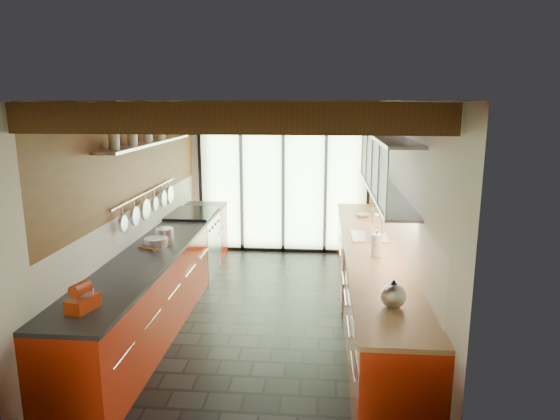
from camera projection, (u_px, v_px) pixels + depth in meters
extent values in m
plane|color=black|center=(266.00, 315.00, 6.19)|extent=(5.50, 5.50, 0.00)
plane|color=silver|center=(283.00, 178.00, 8.58)|extent=(3.20, 0.00, 3.20)
plane|color=silver|center=(217.00, 306.00, 3.23)|extent=(3.20, 0.00, 3.20)
plane|color=silver|center=(134.00, 210.00, 6.04)|extent=(0.00, 5.50, 5.50)
plane|color=silver|center=(402.00, 215.00, 5.77)|extent=(0.00, 5.50, 5.50)
plane|color=#472814|center=(265.00, 101.00, 5.63)|extent=(5.50, 5.50, 0.00)
cube|color=#593316|center=(228.00, 118.00, 3.46)|extent=(3.14, 0.14, 0.22)
cube|color=#593316|center=(247.00, 115.00, 4.34)|extent=(3.14, 0.14, 0.22)
cube|color=#593316|center=(260.00, 112.00, 5.22)|extent=(3.14, 0.14, 0.22)
cube|color=#593316|center=(269.00, 111.00, 6.09)|extent=(3.14, 0.14, 0.22)
cube|color=#593316|center=(276.00, 109.00, 6.97)|extent=(3.14, 0.14, 0.22)
cube|color=#593316|center=(281.00, 109.00, 7.84)|extent=(3.14, 0.14, 0.22)
cube|color=brown|center=(283.00, 116.00, 8.32)|extent=(3.14, 0.06, 0.50)
plane|color=brown|center=(139.00, 153.00, 6.09)|extent=(0.00, 4.90, 4.90)
plane|color=#C6EAAD|center=(283.00, 191.00, 8.62)|extent=(2.90, 0.00, 2.90)
cube|color=black|center=(201.00, 190.00, 8.72)|extent=(0.05, 0.04, 2.15)
cube|color=black|center=(368.00, 192.00, 8.48)|extent=(0.05, 0.04, 2.15)
cube|color=black|center=(283.00, 191.00, 8.57)|extent=(0.06, 0.05, 2.15)
cube|color=black|center=(283.00, 128.00, 8.34)|extent=(2.90, 0.05, 0.06)
cylinder|color=red|center=(283.00, 116.00, 8.28)|extent=(0.34, 0.04, 0.34)
cylinder|color=beige|center=(283.00, 116.00, 8.26)|extent=(0.28, 0.02, 0.28)
cube|color=#B6260B|center=(164.00, 278.00, 6.20)|extent=(0.65, 5.00, 0.88)
cube|color=black|center=(162.00, 243.00, 6.10)|extent=(0.68, 5.00, 0.04)
cube|color=silver|center=(194.00, 245.00, 7.61)|extent=(0.66, 0.90, 0.90)
cube|color=black|center=(192.00, 214.00, 7.50)|extent=(0.65, 0.90, 0.06)
cube|color=#B6260B|center=(371.00, 285.00, 5.99)|extent=(0.65, 5.00, 0.88)
cube|color=tan|center=(373.00, 248.00, 5.89)|extent=(0.68, 5.00, 0.04)
cube|color=white|center=(342.00, 273.00, 6.40)|extent=(0.02, 0.60, 0.84)
cube|color=silver|center=(370.00, 237.00, 6.27)|extent=(0.45, 0.52, 0.02)
cylinder|color=silver|center=(382.00, 224.00, 6.22)|extent=(0.02, 0.02, 0.34)
torus|color=silver|center=(378.00, 210.00, 6.19)|extent=(0.14, 0.02, 0.14)
plane|color=silver|center=(372.00, 165.00, 5.98)|extent=(0.00, 3.00, 3.00)
cube|color=#9EA0A5|center=(385.00, 192.00, 6.03)|extent=(0.34, 3.00, 0.03)
cube|color=#9EA0A5|center=(388.00, 137.00, 5.89)|extent=(0.34, 3.00, 0.03)
cylinder|color=silver|center=(147.00, 192.00, 6.29)|extent=(0.02, 2.20, 0.02)
cube|color=silver|center=(148.00, 143.00, 6.05)|extent=(0.28, 2.60, 0.03)
cylinder|color=silver|center=(123.00, 223.00, 5.45)|extent=(0.04, 0.18, 0.18)
cylinder|color=silver|center=(135.00, 216.00, 5.79)|extent=(0.04, 0.22, 0.22)
cylinder|color=silver|center=(145.00, 210.00, 6.13)|extent=(0.04, 0.26, 0.26)
cylinder|color=silver|center=(155.00, 204.00, 6.47)|extent=(0.04, 0.18, 0.18)
cylinder|color=silver|center=(163.00, 199.00, 6.81)|extent=(0.04, 0.22, 0.22)
cylinder|color=silver|center=(170.00, 195.00, 7.10)|extent=(0.04, 0.26, 0.26)
cube|color=#B7340E|center=(83.00, 303.00, 4.08)|extent=(0.21, 0.30, 0.12)
cylinder|color=#B7340E|center=(80.00, 289.00, 4.03)|extent=(0.14, 0.19, 0.11)
cylinder|color=silver|center=(85.00, 297.00, 4.12)|extent=(0.16, 0.16, 0.12)
cylinder|color=silver|center=(164.00, 234.00, 6.16)|extent=(0.26, 0.26, 0.14)
cylinder|color=silver|center=(156.00, 242.00, 5.86)|extent=(0.34, 0.34, 0.10)
cube|color=brown|center=(156.00, 246.00, 5.85)|extent=(0.35, 0.40, 0.03)
sphere|color=silver|center=(393.00, 295.00, 4.14)|extent=(0.23, 0.23, 0.21)
cone|color=black|center=(394.00, 282.00, 4.11)|extent=(0.08, 0.08, 0.06)
cylinder|color=silver|center=(391.00, 289.00, 4.25)|extent=(0.03, 0.08, 0.05)
cylinder|color=white|center=(376.00, 246.00, 5.46)|extent=(0.13, 0.13, 0.25)
cylinder|color=silver|center=(377.00, 232.00, 5.43)|extent=(0.03, 0.03, 0.05)
imported|color=silver|center=(370.00, 230.00, 6.25)|extent=(0.09, 0.09, 0.19)
imported|color=silver|center=(362.00, 215.00, 7.37)|extent=(0.26, 0.26, 0.05)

